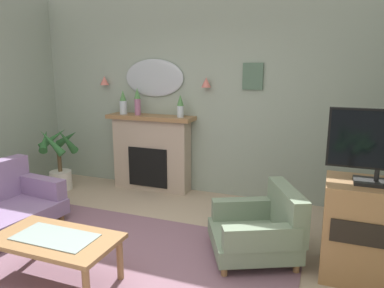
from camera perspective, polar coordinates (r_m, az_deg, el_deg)
name	(u,v)px	position (r m, az deg, el deg)	size (l,w,h in m)	color
wall_back	(205,95)	(5.35, 2.01, 7.70)	(6.40, 0.10, 2.93)	#93A393
patterned_rug	(119,272)	(3.65, -11.52, -19.20)	(3.20, 2.40, 0.01)	#7F5B6B
fireplace	(151,153)	(5.60, -6.41, -1.46)	(1.36, 0.36, 1.16)	tan
mantel_vase_centre	(123,103)	(5.66, -10.81, 6.38)	(0.11, 0.11, 0.37)	silver
mantel_vase_left	(137,101)	(5.53, -8.60, 6.73)	(0.10, 0.10, 0.41)	#9E6084
mantel_vase_right	(180,106)	(5.23, -1.85, 6.05)	(0.10, 0.10, 0.33)	silver
wall_mirror	(154,78)	(5.56, -6.02, 10.33)	(0.96, 0.06, 0.56)	#B2BCC6
wall_sconce_left	(104,81)	(5.96, -13.65, 9.71)	(0.14, 0.14, 0.14)	#D17066
wall_sconce_right	(206,82)	(5.19, 2.26, 9.69)	(0.14, 0.14, 0.14)	#D17066
framed_picture	(253,76)	(5.08, 9.58, 10.49)	(0.28, 0.03, 0.36)	#4C6B56
coffee_table	(56,243)	(3.47, -20.72, -14.42)	(1.10, 0.60, 0.45)	olive
armchair_by_coffee_table	(262,228)	(3.79, 10.96, -12.83)	(1.09, 1.08, 0.71)	gray
tv_cabinet	(370,231)	(3.68, 26.28, -12.26)	(0.80, 0.57, 0.90)	olive
tv_flatscreen	(380,145)	(3.42, 27.57, -0.13)	(0.84, 0.24, 0.65)	black
potted_plant_corner_palm	(59,159)	(5.93, -20.27, -2.26)	(0.60, 0.65, 1.00)	silver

